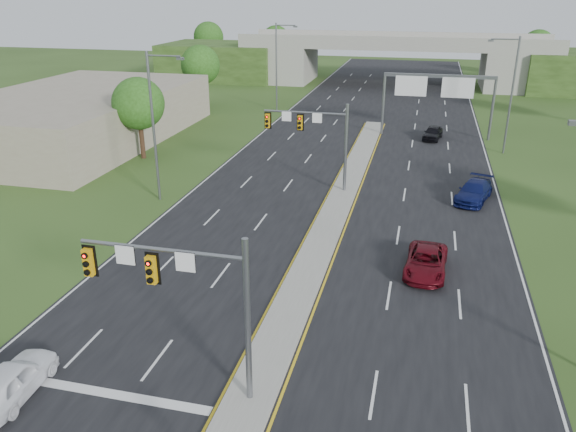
# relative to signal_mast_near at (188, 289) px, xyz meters

# --- Properties ---
(ground) EXTENTS (240.00, 240.00, 0.00)m
(ground) POSITION_rel_signal_mast_near_xyz_m (2.26, 0.07, -4.73)
(ground) COLOR #2A4217
(ground) RESTS_ON ground
(road) EXTENTS (24.00, 160.00, 0.02)m
(road) POSITION_rel_signal_mast_near_xyz_m (2.26, 35.07, -4.72)
(road) COLOR black
(road) RESTS_ON ground
(median) EXTENTS (2.00, 54.00, 0.16)m
(median) POSITION_rel_signal_mast_near_xyz_m (2.26, 23.07, -4.63)
(median) COLOR gray
(median) RESTS_ON road
(lane_markings) EXTENTS (23.72, 160.00, 0.01)m
(lane_markings) POSITION_rel_signal_mast_near_xyz_m (1.66, 28.99, -4.70)
(lane_markings) COLOR gold
(lane_markings) RESTS_ON road
(signal_mast_near) EXTENTS (6.62, 0.60, 7.00)m
(signal_mast_near) POSITION_rel_signal_mast_near_xyz_m (0.00, 0.00, 0.00)
(signal_mast_near) COLOR slate
(signal_mast_near) RESTS_ON ground
(signal_mast_far) EXTENTS (6.62, 0.60, 7.00)m
(signal_mast_far) POSITION_rel_signal_mast_near_xyz_m (0.00, 25.00, 0.00)
(signal_mast_far) COLOR slate
(signal_mast_far) RESTS_ON ground
(sign_gantry) EXTENTS (11.58, 0.44, 6.67)m
(sign_gantry) POSITION_rel_signal_mast_near_xyz_m (8.95, 44.99, 0.51)
(sign_gantry) COLOR slate
(sign_gantry) RESTS_ON ground
(overpass) EXTENTS (80.00, 14.00, 8.10)m
(overpass) POSITION_rel_signal_mast_near_xyz_m (2.26, 80.07, -1.17)
(overpass) COLOR gray
(overpass) RESTS_ON ground
(lightpole_l_mid) EXTENTS (2.85, 0.25, 11.00)m
(lightpole_l_mid) POSITION_rel_signal_mast_near_xyz_m (-11.03, 20.07, 1.38)
(lightpole_l_mid) COLOR slate
(lightpole_l_mid) RESTS_ON ground
(lightpole_l_far) EXTENTS (2.85, 0.25, 11.00)m
(lightpole_l_far) POSITION_rel_signal_mast_near_xyz_m (-11.03, 55.07, 1.38)
(lightpole_l_far) COLOR slate
(lightpole_l_far) RESTS_ON ground
(lightpole_r_far) EXTENTS (2.85, 0.25, 11.00)m
(lightpole_r_far) POSITION_rel_signal_mast_near_xyz_m (15.56, 40.07, 1.38)
(lightpole_r_far) COLOR slate
(lightpole_r_far) RESTS_ON ground
(tree_l_near) EXTENTS (4.80, 4.80, 7.60)m
(tree_l_near) POSITION_rel_signal_mast_near_xyz_m (-17.74, 30.07, 0.45)
(tree_l_near) COLOR #382316
(tree_l_near) RESTS_ON ground
(tree_l_mid) EXTENTS (5.20, 5.20, 8.12)m
(tree_l_mid) POSITION_rel_signal_mast_near_xyz_m (-21.74, 55.07, 0.78)
(tree_l_mid) COLOR #382316
(tree_l_mid) RESTS_ON ground
(tree_back_a) EXTENTS (6.00, 6.00, 8.85)m
(tree_back_a) POSITION_rel_signal_mast_near_xyz_m (-35.74, 94.07, 1.11)
(tree_back_a) COLOR #382316
(tree_back_a) RESTS_ON ground
(tree_back_b) EXTENTS (5.60, 5.60, 8.32)m
(tree_back_b) POSITION_rel_signal_mast_near_xyz_m (-21.74, 94.07, 0.78)
(tree_back_b) COLOR #382316
(tree_back_b) RESTS_ON ground
(tree_back_c) EXTENTS (5.60, 5.60, 8.32)m
(tree_back_c) POSITION_rel_signal_mast_near_xyz_m (26.26, 94.07, 0.78)
(tree_back_c) COLOR #382316
(tree_back_c) RESTS_ON ground
(commercial_building) EXTENTS (18.00, 30.00, 5.00)m
(commercial_building) POSITION_rel_signal_mast_near_xyz_m (-27.74, 35.07, -2.23)
(commercial_building) COLOR gray
(commercial_building) RESTS_ON ground
(car_white) EXTENTS (2.03, 4.48, 1.49)m
(car_white) POSITION_rel_signal_mast_near_xyz_m (-6.90, -1.93, -3.96)
(car_white) COLOR white
(car_white) RESTS_ON road
(car_far_a) EXTENTS (2.52, 4.96, 1.34)m
(car_far_a) POSITION_rel_signal_mast_near_xyz_m (8.77, 12.66, -4.03)
(car_far_a) COLOR #580812
(car_far_a) RESTS_ON road
(car_far_b) EXTENTS (3.40, 5.45, 1.47)m
(car_far_b) POSITION_rel_signal_mast_near_xyz_m (12.10, 25.49, -3.97)
(car_far_b) COLOR #0C144A
(car_far_b) RESTS_ON road
(car_far_c) EXTENTS (2.37, 4.33, 1.40)m
(car_far_c) POSITION_rel_signal_mast_near_xyz_m (8.96, 43.93, -4.01)
(car_far_c) COLOR black
(car_far_c) RESTS_ON road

